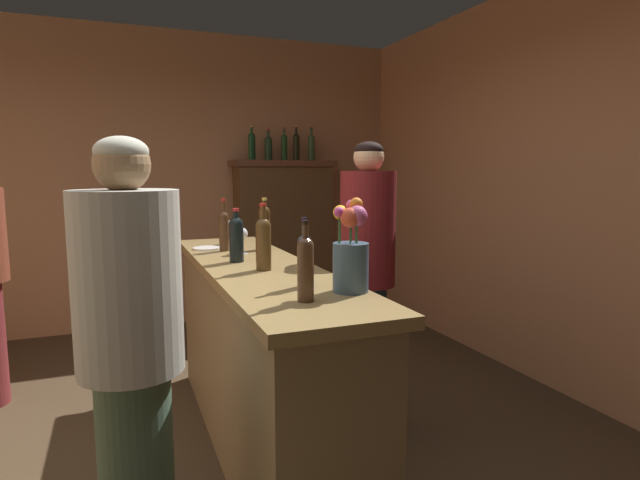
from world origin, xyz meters
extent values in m
cube|color=tan|center=(0.00, 3.01, 1.43)|extent=(5.36, 0.12, 2.87)
cube|color=#BA7C55|center=(2.68, 0.00, 1.43)|extent=(0.12, 6.03, 2.87)
cube|color=olive|center=(0.50, 0.35, 0.49)|extent=(0.50, 2.27, 0.98)
cube|color=olive|center=(0.50, 0.35, 1.00)|extent=(0.56, 2.36, 0.05)
cube|color=#50361F|center=(1.40, 2.73, 0.82)|extent=(0.97, 0.32, 1.63)
cube|color=#573221|center=(1.40, 2.73, 1.60)|extent=(1.05, 0.38, 0.06)
cylinder|color=black|center=(0.41, 0.48, 1.13)|extent=(0.08, 0.08, 0.21)
sphere|color=black|center=(0.41, 0.48, 1.24)|extent=(0.08, 0.08, 0.08)
cylinder|color=black|center=(0.41, 0.48, 1.27)|extent=(0.03, 0.03, 0.07)
cylinder|color=#AB2526|center=(0.41, 0.48, 1.32)|extent=(0.03, 0.03, 0.02)
cylinder|color=#432C1A|center=(0.43, 0.90, 1.14)|extent=(0.06, 0.06, 0.22)
sphere|color=#432C1A|center=(0.43, 0.90, 1.25)|extent=(0.06, 0.06, 0.06)
cylinder|color=#432C1A|center=(0.43, 0.90, 1.29)|extent=(0.02, 0.02, 0.10)
cylinder|color=red|center=(0.43, 0.90, 1.35)|extent=(0.03, 0.03, 0.02)
cylinder|color=#232F39|center=(0.55, -0.25, 1.13)|extent=(0.06, 0.06, 0.20)
sphere|color=#232F39|center=(0.55, -0.25, 1.22)|extent=(0.06, 0.06, 0.06)
cylinder|color=#232F39|center=(0.55, -0.25, 1.27)|extent=(0.02, 0.02, 0.09)
cylinder|color=black|center=(0.55, -0.25, 1.32)|extent=(0.02, 0.02, 0.02)
cylinder|color=#422D15|center=(0.68, 0.87, 1.15)|extent=(0.07, 0.07, 0.24)
sphere|color=#422D15|center=(0.68, 0.87, 1.27)|extent=(0.07, 0.07, 0.07)
cylinder|color=#422D15|center=(0.68, 0.87, 1.31)|extent=(0.03, 0.03, 0.07)
cylinder|color=gold|center=(0.68, 0.87, 1.35)|extent=(0.03, 0.03, 0.02)
cylinder|color=#482F1E|center=(0.46, -0.49, 1.14)|extent=(0.06, 0.06, 0.22)
sphere|color=#482F1E|center=(0.46, -0.49, 1.24)|extent=(0.06, 0.06, 0.06)
cylinder|color=#482F1E|center=(0.46, -0.49, 1.29)|extent=(0.02, 0.02, 0.08)
cylinder|color=black|center=(0.46, -0.49, 1.33)|extent=(0.03, 0.03, 0.02)
cylinder|color=#4A3318|center=(0.49, 0.19, 1.14)|extent=(0.08, 0.08, 0.22)
sphere|color=#4A3318|center=(0.49, 0.19, 1.25)|extent=(0.08, 0.08, 0.08)
cylinder|color=#4A3318|center=(0.49, 0.19, 1.30)|extent=(0.03, 0.03, 0.10)
cylinder|color=#AB2319|center=(0.49, 0.19, 1.36)|extent=(0.03, 0.03, 0.02)
cylinder|color=white|center=(0.54, 1.22, 1.03)|extent=(0.07, 0.07, 0.00)
cylinder|color=white|center=(0.54, 1.22, 1.08)|extent=(0.01, 0.01, 0.09)
ellipsoid|color=white|center=(0.54, 1.22, 1.16)|extent=(0.07, 0.07, 0.07)
cylinder|color=white|center=(0.51, 0.74, 1.03)|extent=(0.06, 0.06, 0.00)
cylinder|color=white|center=(0.51, 0.74, 1.07)|extent=(0.01, 0.01, 0.08)
ellipsoid|color=white|center=(0.51, 0.74, 1.15)|extent=(0.06, 0.06, 0.07)
cylinder|color=#3D556A|center=(0.69, -0.40, 1.13)|extent=(0.15, 0.15, 0.20)
cylinder|color=#38602D|center=(0.72, -0.40, 1.27)|extent=(0.01, 0.01, 0.24)
sphere|color=orange|center=(0.72, -0.40, 1.39)|extent=(0.05, 0.05, 0.05)
cylinder|color=#38602D|center=(0.71, -0.37, 1.27)|extent=(0.01, 0.01, 0.23)
sphere|color=#D1477B|center=(0.71, -0.37, 1.38)|extent=(0.05, 0.05, 0.05)
cylinder|color=#38602D|center=(0.66, -0.36, 1.25)|extent=(0.01, 0.01, 0.21)
sphere|color=yellow|center=(0.66, -0.36, 1.36)|extent=(0.06, 0.06, 0.06)
cylinder|color=#38602D|center=(0.64, -0.40, 1.26)|extent=(0.01, 0.01, 0.21)
sphere|color=#C23E8B|center=(0.64, -0.40, 1.36)|extent=(0.04, 0.04, 0.04)
cylinder|color=#38602D|center=(0.68, -0.42, 1.25)|extent=(0.01, 0.01, 0.19)
sphere|color=#C8462B|center=(0.68, -0.42, 1.34)|extent=(0.08, 0.08, 0.08)
cylinder|color=#38602D|center=(0.71, -0.43, 1.25)|extent=(0.01, 0.01, 0.19)
sphere|color=#BF4F84|center=(0.71, -0.43, 1.35)|extent=(0.08, 0.08, 0.08)
cylinder|color=white|center=(0.34, 1.01, 1.03)|extent=(0.18, 0.18, 0.01)
cylinder|color=#133B1E|center=(1.08, 2.73, 1.75)|extent=(0.07, 0.07, 0.23)
sphere|color=#133B1E|center=(1.08, 2.73, 1.86)|extent=(0.07, 0.07, 0.07)
cylinder|color=#133B1E|center=(1.08, 2.73, 1.91)|extent=(0.02, 0.02, 0.09)
cylinder|color=gold|center=(1.08, 2.73, 1.96)|extent=(0.03, 0.03, 0.02)
cylinder|color=#1B3420|center=(1.25, 2.73, 1.73)|extent=(0.08, 0.08, 0.20)
sphere|color=#1B3420|center=(1.25, 2.73, 1.83)|extent=(0.08, 0.08, 0.08)
cylinder|color=#1B3420|center=(1.25, 2.73, 1.88)|extent=(0.03, 0.03, 0.09)
cylinder|color=red|center=(1.25, 2.73, 1.93)|extent=(0.03, 0.03, 0.02)
cylinder|color=#183D1C|center=(1.42, 2.73, 1.75)|extent=(0.06, 0.06, 0.23)
sphere|color=#183D1C|center=(1.42, 2.73, 1.86)|extent=(0.06, 0.06, 0.06)
cylinder|color=#183D1C|center=(1.42, 2.73, 1.90)|extent=(0.02, 0.02, 0.09)
cylinder|color=#B12426|center=(1.42, 2.73, 1.96)|extent=(0.02, 0.02, 0.02)
cylinder|color=black|center=(1.55, 2.73, 1.75)|extent=(0.07, 0.07, 0.24)
sphere|color=black|center=(1.55, 2.73, 1.87)|extent=(0.07, 0.07, 0.07)
cylinder|color=black|center=(1.55, 2.73, 1.92)|extent=(0.02, 0.02, 0.10)
cylinder|color=gold|center=(1.55, 2.73, 1.98)|extent=(0.03, 0.03, 0.02)
cylinder|color=#2E4727|center=(1.71, 2.73, 1.75)|extent=(0.07, 0.07, 0.22)
sphere|color=#2E4727|center=(1.71, 2.73, 1.86)|extent=(0.07, 0.07, 0.07)
cylinder|color=#2E4727|center=(1.71, 2.73, 1.91)|extent=(0.02, 0.02, 0.10)
cylinder|color=black|center=(1.71, 2.73, 1.96)|extent=(0.03, 0.03, 0.02)
cylinder|color=#455F4B|center=(-0.17, -0.45, 0.42)|extent=(0.26, 0.26, 0.83)
cylinder|color=#AAA79C|center=(-0.17, -0.45, 1.15)|extent=(0.36, 0.36, 0.63)
sphere|color=#8F6C49|center=(-0.17, -0.45, 1.55)|extent=(0.19, 0.19, 0.19)
ellipsoid|color=#B4B39E|center=(-0.17, -0.45, 1.59)|extent=(0.18, 0.18, 0.10)
cylinder|color=#1A344E|center=(1.15, 0.33, 0.43)|extent=(0.23, 0.23, 0.87)
cylinder|color=maroon|center=(1.15, 0.33, 1.20)|extent=(0.32, 0.32, 0.66)
sphere|color=#E5B688|center=(1.15, 0.33, 1.60)|extent=(0.17, 0.17, 0.17)
ellipsoid|color=black|center=(1.15, 0.33, 1.64)|extent=(0.16, 0.16, 0.10)
camera|label=1|loc=(-0.20, -2.31, 1.52)|focal=29.07mm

